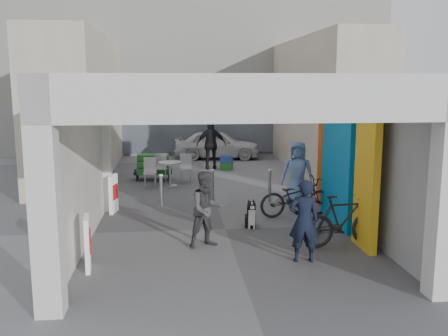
{
  "coord_description": "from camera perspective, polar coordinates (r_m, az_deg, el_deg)",
  "views": [
    {
      "loc": [
        -1.17,
        -11.12,
        3.38
      ],
      "look_at": [
        0.07,
        1.0,
        1.27
      ],
      "focal_mm": 40.0,
      "sensor_mm": 36.0,
      "label": 1
    }
  ],
  "objects": [
    {
      "name": "arcade_canopy",
      "position": [
        10.49,
        3.57,
        3.9
      ],
      "size": [
        6.4,
        6.45,
        6.4
      ],
      "color": "beige",
      "rests_on": "ground"
    },
    {
      "name": "far_building",
      "position": [
        25.14,
        -3.22,
        11.21
      ],
      "size": [
        18.0,
        4.08,
        8.0
      ],
      "color": "white",
      "rests_on": "ground"
    },
    {
      "name": "white_van",
      "position": [
        22.2,
        -0.79,
        2.74
      ],
      "size": [
        3.91,
        1.93,
        1.28
      ],
      "primitive_type": "imported",
      "rotation": [
        0.0,
        0.0,
        1.46
      ],
      "color": "silver",
      "rests_on": "ground"
    },
    {
      "name": "bollard_right",
      "position": [
        14.28,
        5.26,
        -2.03
      ],
      "size": [
        0.09,
        0.09,
        0.92
      ],
      "primitive_type": "cylinder",
      "color": "gray",
      "rests_on": "ground"
    },
    {
      "name": "bollard_left",
      "position": [
        13.79,
        -7.19,
        -2.59
      ],
      "size": [
        0.09,
        0.09,
        0.87
      ],
      "primitive_type": "cylinder",
      "color": "gray",
      "rests_on": "ground"
    },
    {
      "name": "bicycle_rear",
      "position": [
        10.66,
        13.45,
        -5.85
      ],
      "size": [
        1.88,
        0.76,
        1.1
      ],
      "primitive_type": "imported",
      "rotation": [
        0.0,
        0.0,
        1.71
      ],
      "color": "black",
      "rests_on": "ground"
    },
    {
      "name": "plaza_bldg_left",
      "position": [
        18.93,
        -16.07,
        6.78
      ],
      "size": [
        2.0,
        9.0,
        5.0
      ],
      "primitive_type": "cube",
      "color": "beige",
      "rests_on": "ground"
    },
    {
      "name": "bollard_center",
      "position": [
        13.92,
        -1.32,
        -2.2
      ],
      "size": [
        0.09,
        0.09,
        0.96
      ],
      "primitive_type": "cylinder",
      "color": "gray",
      "rests_on": "ground"
    },
    {
      "name": "advert_board_far",
      "position": [
        13.33,
        -12.5,
        -2.87
      ],
      "size": [
        0.19,
        0.56,
        1.0
      ],
      "rotation": [
        0.0,
        0.0,
        -0.19
      ],
      "color": "white",
      "rests_on": "ground"
    },
    {
      "name": "crate_stack",
      "position": [
        19.35,
        0.28,
        0.61
      ],
      "size": [
        0.54,
        0.47,
        0.56
      ],
      "rotation": [
        0.0,
        0.0,
        -0.32
      ],
      "color": "#1B6122",
      "rests_on": "ground"
    },
    {
      "name": "man_elderly",
      "position": [
        13.87,
        8.38,
        -0.6
      ],
      "size": [
        1.01,
        0.83,
        1.79
      ],
      "primitive_type": "imported",
      "rotation": [
        0.0,
        0.0,
        -0.34
      ],
      "color": "#5D82B5",
      "rests_on": "ground"
    },
    {
      "name": "plaza_bldg_right",
      "position": [
        19.48,
        11.18,
        7.05
      ],
      "size": [
        2.0,
        9.0,
        5.0
      ],
      "primitive_type": "cube",
      "color": "beige",
      "rests_on": "ground"
    },
    {
      "name": "advert_board_near",
      "position": [
        9.44,
        -15.33,
        -8.28
      ],
      "size": [
        0.16,
        0.56,
        1.0
      ],
      "rotation": [
        0.0,
        0.0,
        0.13
      ],
      "color": "white",
      "rests_on": "ground"
    },
    {
      "name": "bicycle_front",
      "position": [
        12.78,
        8.25,
        -3.28
      ],
      "size": [
        2.0,
        0.94,
        1.01
      ],
      "primitive_type": "imported",
      "rotation": [
        0.0,
        0.0,
        1.72
      ],
      "color": "black",
      "rests_on": "ground"
    },
    {
      "name": "cafe_set",
      "position": [
        16.74,
        -6.6,
        -0.71
      ],
      "size": [
        1.59,
        1.28,
        0.96
      ],
      "rotation": [
        0.0,
        0.0,
        -0.17
      ],
      "color": "#B1B1B6",
      "rests_on": "ground"
    },
    {
      "name": "border_collie",
      "position": [
        11.75,
        3.09,
        -5.51
      ],
      "size": [
        0.26,
        0.5,
        0.69
      ],
      "rotation": [
        0.0,
        0.0,
        -0.15
      ],
      "color": "black",
      "rests_on": "ground"
    },
    {
      "name": "man_back_turned",
      "position": [
        10.3,
        -1.96,
        -4.74
      ],
      "size": [
        0.93,
        0.84,
        1.58
      ],
      "primitive_type": "imported",
      "rotation": [
        0.0,
        0.0,
        0.37
      ],
      "color": "#3B3B3D",
      "rests_on": "ground"
    },
    {
      "name": "produce_stand",
      "position": [
        17.59,
        -8.11,
        -0.22
      ],
      "size": [
        1.31,
        0.71,
        0.86
      ],
      "rotation": [
        0.0,
        0.0,
        0.34
      ],
      "color": "black",
      "rests_on": "ground"
    },
    {
      "name": "ground",
      "position": [
        11.68,
        0.16,
        -7.0
      ],
      "size": [
        90.0,
        90.0,
        0.0
      ],
      "primitive_type": "plane",
      "color": "#5D5C62",
      "rests_on": "ground"
    },
    {
      "name": "man_with_dog",
      "position": [
        9.57,
        9.11,
        -5.99
      ],
      "size": [
        0.61,
        0.42,
        1.59
      ],
      "primitive_type": "imported",
      "rotation": [
        0.0,
        0.0,
        3.07
      ],
      "color": "black",
      "rests_on": "ground"
    },
    {
      "name": "man_crates",
      "position": [
        19.39,
        -1.46,
        2.7
      ],
      "size": [
        1.18,
        0.57,
        1.95
      ],
      "primitive_type": "imported",
      "rotation": [
        0.0,
        0.0,
        3.06
      ],
      "color": "black",
      "rests_on": "ground"
    }
  ]
}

